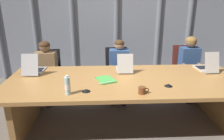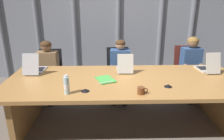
{
  "view_description": "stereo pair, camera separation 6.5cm",
  "coord_description": "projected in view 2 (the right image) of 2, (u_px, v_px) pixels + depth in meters",
  "views": [
    {
      "loc": [
        -0.32,
        -2.81,
        1.85
      ],
      "look_at": [
        -0.18,
        0.13,
        0.84
      ],
      "focal_mm": 33.67,
      "sensor_mm": 36.0,
      "label": 1
    },
    {
      "loc": [
        -0.26,
        -2.81,
        1.85
      ],
      "look_at": [
        -0.18,
        0.13,
        0.84
      ],
      "focal_mm": 33.67,
      "sensor_mm": 36.0,
      "label": 2
    }
  ],
  "objects": [
    {
      "name": "water_bottle_primary",
      "position": [
        67.0,
        85.0,
        2.53
      ],
      "size": [
        0.07,
        0.07,
        0.24
      ],
      "color": "silver",
      "rests_on": "conference_table"
    },
    {
      "name": "conference_mic_right_side",
      "position": [
        85.0,
        90.0,
        2.63
      ],
      "size": [
        0.11,
        0.11,
        0.03
      ],
      "primitive_type": "cone",
      "color": "black",
      "rests_on": "conference_table"
    },
    {
      "name": "curtain_backdrop",
      "position": [
        117.0,
        20.0,
        4.84
      ],
      "size": [
        6.37,
        0.17,
        2.77
      ],
      "color": "gray",
      "rests_on": "ground_plane"
    },
    {
      "name": "person_center",
      "position": [
        192.0,
        64.0,
        3.96
      ],
      "size": [
        0.38,
        0.56,
        1.18
      ],
      "rotation": [
        0.0,
        0.0,
        -1.53
      ],
      "color": "#335184",
      "rests_on": "ground_plane"
    },
    {
      "name": "laptop_center",
      "position": [
        207.0,
        67.0,
        3.35
      ],
      "size": [
        0.25,
        0.45,
        0.33
      ],
      "rotation": [
        0.0,
        0.0,
        1.63
      ],
      "color": "beige",
      "rests_on": "conference_table"
    },
    {
      "name": "office_chair_left_mid",
      "position": [
        118.0,
        78.0,
        4.18
      ],
      "size": [
        0.6,
        0.6,
        0.93
      ],
      "rotation": [
        0.0,
        0.0,
        -1.51
      ],
      "color": "black",
      "rests_on": "ground_plane"
    },
    {
      "name": "laptop_left_mid",
      "position": [
        125.0,
        67.0,
        3.36
      ],
      "size": [
        0.25,
        0.41,
        0.31
      ],
      "rotation": [
        0.0,
        0.0,
        1.56
      ],
      "color": "beige",
      "rests_on": "conference_table"
    },
    {
      "name": "ground_plane",
      "position": [
        124.0,
        124.0,
        3.26
      ],
      "size": [
        12.73,
        12.73,
        0.0
      ],
      "primitive_type": "plane",
      "color": "#6B6056"
    },
    {
      "name": "conference_mic_left_side",
      "position": [
        168.0,
        86.0,
        2.76
      ],
      "size": [
        0.11,
        0.11,
        0.03
      ],
      "primitive_type": "cone",
      "color": "black",
      "rests_on": "conference_table"
    },
    {
      "name": "person_left_mid",
      "position": [
        120.0,
        67.0,
        3.93
      ],
      "size": [
        0.41,
        0.57,
        1.13
      ],
      "rotation": [
        0.0,
        0.0,
        -1.67
      ],
      "color": "#335184",
      "rests_on": "ground_plane"
    },
    {
      "name": "office_chair_left_end",
      "position": [
        51.0,
        79.0,
        4.14
      ],
      "size": [
        0.6,
        0.6,
        0.91
      ],
      "rotation": [
        0.0,
        0.0,
        -1.49
      ],
      "color": "black",
      "rests_on": "ground_plane"
    },
    {
      "name": "person_left_end",
      "position": [
        47.0,
        67.0,
        3.9
      ],
      "size": [
        0.4,
        0.55,
        1.12
      ],
      "rotation": [
        0.0,
        0.0,
        -1.59
      ],
      "color": "olive",
      "rests_on": "ground_plane"
    },
    {
      "name": "office_chair_center",
      "position": [
        186.0,
        77.0,
        4.21
      ],
      "size": [
        0.6,
        0.6,
        0.96
      ],
      "rotation": [
        0.0,
        0.0,
        -1.61
      ],
      "color": "#511E19",
      "rests_on": "ground_plane"
    },
    {
      "name": "spiral_notepad",
      "position": [
        106.0,
        80.0,
        2.99
      ],
      "size": [
        0.32,
        0.37,
        0.03
      ],
      "rotation": [
        0.0,
        0.0,
        0.4
      ],
      "color": "#4CB74C",
      "rests_on": "conference_table"
    },
    {
      "name": "coffee_mug_near",
      "position": [
        141.0,
        91.0,
        2.55
      ],
      "size": [
        0.13,
        0.09,
        0.09
      ],
      "color": "brown",
      "rests_on": "conference_table"
    },
    {
      "name": "laptop_left_end",
      "position": [
        35.0,
        68.0,
        3.31
      ],
      "size": [
        0.27,
        0.46,
        0.33
      ],
      "rotation": [
        0.0,
        0.0,
        1.52
      ],
      "color": "#BCBCC1",
      "rests_on": "conference_table"
    },
    {
      "name": "conference_table",
      "position": [
        124.0,
        89.0,
        3.07
      ],
      "size": [
        3.4,
        1.32,
        0.74
      ],
      "color": "#B77F42",
      "rests_on": "ground_plane"
    }
  ]
}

